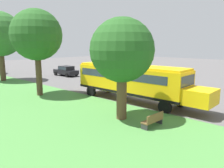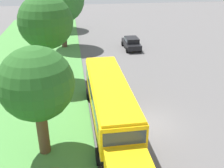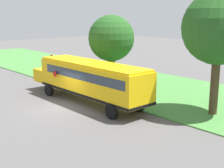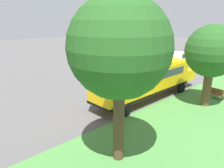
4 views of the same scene
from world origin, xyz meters
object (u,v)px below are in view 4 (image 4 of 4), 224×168
school_bus (146,79)px  oak_tree_beside_bus (212,52)px  stop_sign (211,69)px  oak_tree_roadside_mid (122,49)px  pickup_truck (177,60)px  park_bench (215,94)px

school_bus → oak_tree_beside_bus: oak_tree_beside_bus is taller
stop_sign → oak_tree_roadside_mid: bearing=98.8°
pickup_truck → school_bus: bearing=110.9°
pickup_truck → oak_tree_beside_bus: size_ratio=0.82×
school_bus → oak_tree_roadside_mid: bearing=120.1°
park_bench → stop_sign: bearing=-59.8°
oak_tree_roadside_mid → stop_sign: 17.03m
school_bus → park_bench: (-4.20, -4.77, -1.45)m
pickup_truck → oak_tree_beside_bus: oak_tree_beside_bus is taller
school_bus → park_bench: school_bus is taller
pickup_truck → oak_tree_roadside_mid: oak_tree_roadside_mid is taller
school_bus → oak_tree_roadside_mid: oak_tree_roadside_mid is taller
park_bench → school_bus: bearing=48.6°
oak_tree_roadside_mid → stop_sign: (2.53, -16.37, -3.97)m
school_bus → stop_sign: school_bus is taller
oak_tree_roadside_mid → park_bench: 13.53m
pickup_truck → park_bench: pickup_truck is taller
oak_tree_beside_bus → school_bus: bearing=27.8°
oak_tree_roadside_mid → park_bench: size_ratio=5.02×
stop_sign → pickup_truck: bearing=-36.4°
pickup_truck → stop_sign: bearing=143.6°
oak_tree_beside_bus → stop_sign: (2.46, -6.34, -2.78)m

